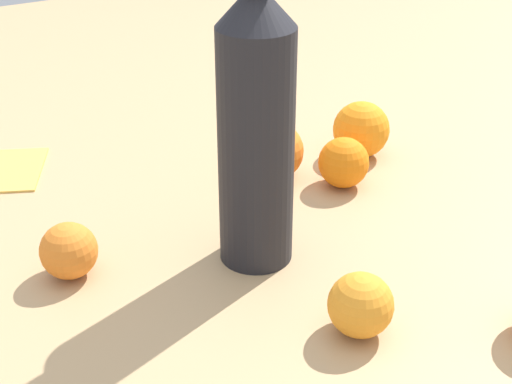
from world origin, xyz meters
name	(u,v)px	position (x,y,z in m)	size (l,w,h in m)	color
ground_plane	(274,229)	(0.00, 0.00, 0.00)	(2.40, 2.40, 0.00)	tan
water_bottle	(256,127)	(-0.04, 0.05, 0.15)	(0.08, 0.08, 0.33)	black
orange_0	(361,305)	(-0.20, 0.03, 0.03)	(0.06, 0.06, 0.06)	orange
orange_2	(275,151)	(0.11, -0.07, 0.04)	(0.08, 0.08, 0.08)	orange
orange_3	(361,129)	(0.11, -0.21, 0.04)	(0.08, 0.08, 0.08)	orange
orange_4	(344,163)	(0.05, -0.13, 0.03)	(0.07, 0.07, 0.07)	orange
orange_5	(69,251)	(0.03, 0.23, 0.03)	(0.06, 0.06, 0.06)	orange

